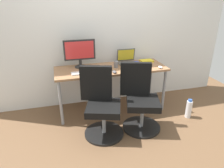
{
  "coord_description": "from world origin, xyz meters",
  "views": [
    {
      "loc": [
        -0.79,
        -2.95,
        1.77
      ],
      "look_at": [
        0.0,
        -0.05,
        0.47
      ],
      "focal_mm": 33.04,
      "sensor_mm": 36.0,
      "label": 1
    }
  ],
  "objects": [
    {
      "name": "mouse_by_monitor",
      "position": [
        -0.01,
        -0.23,
        0.75
      ],
      "size": [
        0.06,
        0.1,
        0.03
      ],
      "primitive_type": "ellipsoid",
      "color": "#515156",
      "rests_on": "desk"
    },
    {
      "name": "open_laptop",
      "position": [
        0.32,
        0.17,
        0.78
      ],
      "size": [
        0.31,
        0.26,
        0.23
      ],
      "color": "#4C4C51",
      "rests_on": "desk"
    },
    {
      "name": "office_chair_right",
      "position": [
        0.26,
        -0.59,
        0.42
      ],
      "size": [
        0.55,
        0.55,
        0.94
      ],
      "color": "black",
      "rests_on": "ground"
    },
    {
      "name": "pen_cup",
      "position": [
        0.08,
        -0.01,
        0.78
      ],
      "size": [
        0.07,
        0.07,
        0.1
      ],
      "primitive_type": "cylinder",
      "color": "slate",
      "rests_on": "desk"
    },
    {
      "name": "office_chair_left",
      "position": [
        -0.3,
        -0.59,
        0.42
      ],
      "size": [
        0.55,
        0.55,
        0.94
      ],
      "color": "black",
      "rests_on": "ground"
    },
    {
      "name": "notebook",
      "position": [
        0.67,
        0.16,
        0.74
      ],
      "size": [
        0.21,
        0.15,
        0.03
      ],
      "primitive_type": "cube",
      "color": "yellow",
      "rests_on": "desk"
    },
    {
      "name": "desktop_monitor",
      "position": [
        -0.46,
        0.16,
        0.98
      ],
      "size": [
        0.48,
        0.18,
        0.43
      ],
      "color": "#262626",
      "rests_on": "desk"
    },
    {
      "name": "desk",
      "position": [
        0.0,
        0.0,
        0.66
      ],
      "size": [
        1.73,
        0.61,
        0.73
      ],
      "color": "#996B47",
      "rests_on": "ground"
    },
    {
      "name": "water_bottle_on_floor",
      "position": [
        1.1,
        -0.58,
        0.15
      ],
      "size": [
        0.09,
        0.09,
        0.31
      ],
      "color": "white",
      "rests_on": "ground"
    },
    {
      "name": "ground_plane",
      "position": [
        0.0,
        0.0,
        0.0
      ],
      "size": [
        5.28,
        5.28,
        0.0
      ],
      "primitive_type": "plane",
      "color": "brown"
    },
    {
      "name": "coffee_mug",
      "position": [
        0.39,
        -0.09,
        0.78
      ],
      "size": [
        0.08,
        0.08,
        0.09
      ],
      "primitive_type": "cylinder",
      "color": "blue",
      "rests_on": "desk"
    },
    {
      "name": "phone_near_monitor",
      "position": [
        -0.14,
        0.0,
        0.73
      ],
      "size": [
        0.07,
        0.14,
        0.01
      ],
      "primitive_type": "cube",
      "color": "black",
      "rests_on": "desk"
    },
    {
      "name": "keyboard_by_monitor",
      "position": [
        -0.46,
        -0.14,
        0.74
      ],
      "size": [
        0.34,
        0.12,
        0.02
      ],
      "primitive_type": "cube",
      "color": "silver",
      "rests_on": "desk"
    },
    {
      "name": "back_wall",
      "position": [
        0.0,
        0.38,
        1.3
      ],
      "size": [
        4.4,
        0.04,
        2.6
      ],
      "primitive_type": "cube",
      "color": "white",
      "rests_on": "ground"
    },
    {
      "name": "mouse_by_laptop",
      "position": [
        0.73,
        -0.22,
        0.75
      ],
      "size": [
        0.06,
        0.1,
        0.03
      ],
      "primitive_type": "ellipsoid",
      "color": "silver",
      "rests_on": "desk"
    },
    {
      "name": "keyboard_by_laptop",
      "position": [
        0.33,
        -0.22,
        0.74
      ],
      "size": [
        0.34,
        0.12,
        0.02
      ],
      "primitive_type": "cube",
      "color": "#B7B7B7",
      "rests_on": "desk"
    }
  ]
}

